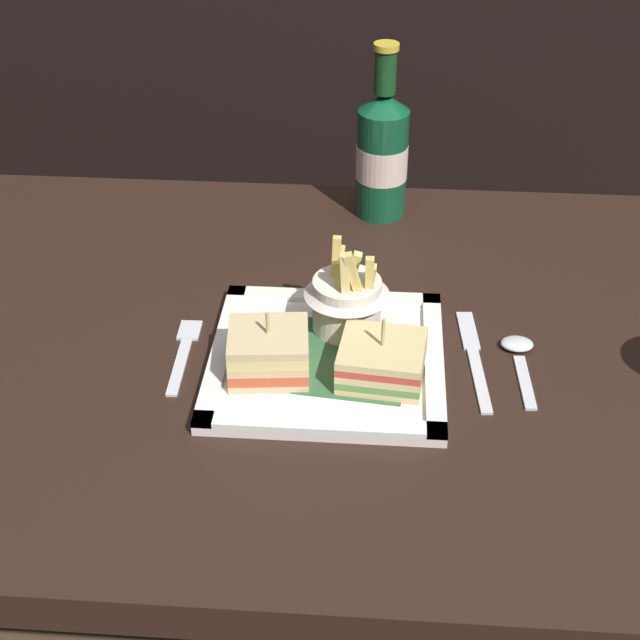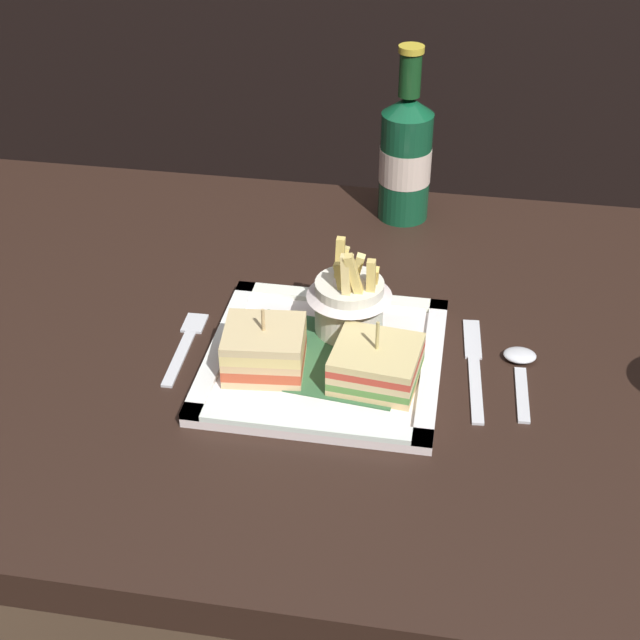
{
  "view_description": "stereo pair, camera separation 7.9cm",
  "coord_description": "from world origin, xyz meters",
  "px_view_note": "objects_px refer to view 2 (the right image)",
  "views": [
    {
      "loc": [
        0.07,
        -0.84,
        1.37
      ],
      "look_at": [
        0.01,
        -0.02,
        0.8
      ],
      "focal_mm": 53.02,
      "sensor_mm": 36.0,
      "label": 1
    },
    {
      "loc": [
        0.15,
        -0.83,
        1.37
      ],
      "look_at": [
        0.01,
        -0.02,
        0.8
      ],
      "focal_mm": 53.02,
      "sensor_mm": 36.0,
      "label": 2
    }
  ],
  "objects_px": {
    "beer_bottle": "(406,155)",
    "fork": "(186,343)",
    "dining_table": "(316,435)",
    "sandwich_half_right": "(376,364)",
    "fries_cup": "(349,296)",
    "square_plate": "(325,360)",
    "spoon": "(520,364)",
    "sandwich_half_left": "(264,349)",
    "knife": "(474,364)"
  },
  "relations": [
    {
      "from": "sandwich_half_right",
      "to": "beer_bottle",
      "type": "bearing_deg",
      "value": 91.37
    },
    {
      "from": "beer_bottle",
      "to": "spoon",
      "type": "xyz_separation_m",
      "value": [
        0.16,
        -0.32,
        -0.08
      ]
    },
    {
      "from": "dining_table",
      "to": "square_plate",
      "type": "bearing_deg",
      "value": -69.59
    },
    {
      "from": "sandwich_half_left",
      "to": "fries_cup",
      "type": "height_order",
      "value": "fries_cup"
    },
    {
      "from": "beer_bottle",
      "to": "knife",
      "type": "bearing_deg",
      "value": -71.33
    },
    {
      "from": "dining_table",
      "to": "fries_cup",
      "type": "bearing_deg",
      "value": 8.34
    },
    {
      "from": "sandwich_half_right",
      "to": "square_plate",
      "type": "bearing_deg",
      "value": 152.84
    },
    {
      "from": "dining_table",
      "to": "knife",
      "type": "relative_size",
      "value": 7.25
    },
    {
      "from": "square_plate",
      "to": "fork",
      "type": "relative_size",
      "value": 1.85
    },
    {
      "from": "knife",
      "to": "square_plate",
      "type": "bearing_deg",
      "value": -170.36
    },
    {
      "from": "beer_bottle",
      "to": "knife",
      "type": "height_order",
      "value": "beer_bottle"
    },
    {
      "from": "knife",
      "to": "spoon",
      "type": "height_order",
      "value": "spoon"
    },
    {
      "from": "square_plate",
      "to": "sandwich_half_right",
      "type": "distance_m",
      "value": 0.07
    },
    {
      "from": "square_plate",
      "to": "beer_bottle",
      "type": "bearing_deg",
      "value": 81.95
    },
    {
      "from": "dining_table",
      "to": "beer_bottle",
      "type": "bearing_deg",
      "value": 77.23
    },
    {
      "from": "fork",
      "to": "dining_table",
      "type": "bearing_deg",
      "value": 15.71
    },
    {
      "from": "sandwich_half_left",
      "to": "beer_bottle",
      "type": "distance_m",
      "value": 0.39
    },
    {
      "from": "sandwich_half_left",
      "to": "dining_table",
      "type": "bearing_deg",
      "value": 63.4
    },
    {
      "from": "sandwich_half_left",
      "to": "knife",
      "type": "relative_size",
      "value": 0.49
    },
    {
      "from": "knife",
      "to": "fork",
      "type": "bearing_deg",
      "value": -177.05
    },
    {
      "from": "dining_table",
      "to": "fries_cup",
      "type": "distance_m",
      "value": 0.2
    },
    {
      "from": "fries_cup",
      "to": "knife",
      "type": "xyz_separation_m",
      "value": [
        0.14,
        -0.03,
        -0.05
      ]
    },
    {
      "from": "sandwich_half_right",
      "to": "knife",
      "type": "bearing_deg",
      "value": 29.67
    },
    {
      "from": "fries_cup",
      "to": "fork",
      "type": "bearing_deg",
      "value": -165.79
    },
    {
      "from": "sandwich_half_left",
      "to": "beer_bottle",
      "type": "bearing_deg",
      "value": 74.13
    },
    {
      "from": "spoon",
      "to": "dining_table",
      "type": "bearing_deg",
      "value": 174.86
    },
    {
      "from": "sandwich_half_right",
      "to": "fries_cup",
      "type": "relative_size",
      "value": 0.85
    },
    {
      "from": "sandwich_half_left",
      "to": "sandwich_half_right",
      "type": "relative_size",
      "value": 0.95
    },
    {
      "from": "sandwich_half_right",
      "to": "fork",
      "type": "xyz_separation_m",
      "value": [
        -0.21,
        0.04,
        -0.03
      ]
    },
    {
      "from": "fork",
      "to": "sandwich_half_right",
      "type": "bearing_deg",
      "value": -10.64
    },
    {
      "from": "knife",
      "to": "fries_cup",
      "type": "bearing_deg",
      "value": 168.62
    },
    {
      "from": "sandwich_half_left",
      "to": "fork",
      "type": "bearing_deg",
      "value": 157.75
    },
    {
      "from": "dining_table",
      "to": "beer_bottle",
      "type": "height_order",
      "value": "beer_bottle"
    },
    {
      "from": "dining_table",
      "to": "sandwich_half_left",
      "type": "distance_m",
      "value": 0.2
    },
    {
      "from": "dining_table",
      "to": "fries_cup",
      "type": "relative_size",
      "value": 11.78
    },
    {
      "from": "square_plate",
      "to": "knife",
      "type": "bearing_deg",
      "value": 9.64
    },
    {
      "from": "fries_cup",
      "to": "knife",
      "type": "relative_size",
      "value": 0.61
    },
    {
      "from": "beer_bottle",
      "to": "fork",
      "type": "bearing_deg",
      "value": -121.45
    },
    {
      "from": "sandwich_half_left",
      "to": "beer_bottle",
      "type": "relative_size",
      "value": 0.38
    },
    {
      "from": "dining_table",
      "to": "sandwich_half_right",
      "type": "height_order",
      "value": "sandwich_half_right"
    },
    {
      "from": "sandwich_half_right",
      "to": "beer_bottle",
      "type": "distance_m",
      "value": 0.38
    },
    {
      "from": "beer_bottle",
      "to": "spoon",
      "type": "distance_m",
      "value": 0.36
    },
    {
      "from": "dining_table",
      "to": "sandwich_half_right",
      "type": "distance_m",
      "value": 0.21
    },
    {
      "from": "dining_table",
      "to": "beer_bottle",
      "type": "relative_size",
      "value": 5.56
    },
    {
      "from": "sandwich_half_left",
      "to": "sandwich_half_right",
      "type": "height_order",
      "value": "sandwich_half_left"
    },
    {
      "from": "square_plate",
      "to": "spoon",
      "type": "height_order",
      "value": "square_plate"
    },
    {
      "from": "dining_table",
      "to": "spoon",
      "type": "relative_size",
      "value": 10.83
    },
    {
      "from": "beer_bottle",
      "to": "spoon",
      "type": "bearing_deg",
      "value": -63.75
    },
    {
      "from": "beer_bottle",
      "to": "square_plate",
      "type": "bearing_deg",
      "value": -98.05
    },
    {
      "from": "dining_table",
      "to": "sandwich_half_right",
      "type": "xyz_separation_m",
      "value": [
        0.08,
        -0.08,
        0.18
      ]
    }
  ]
}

